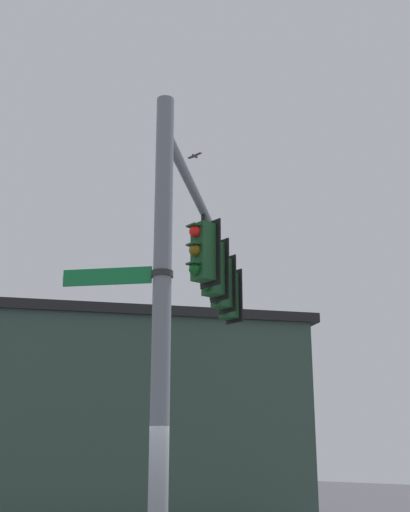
{
  "coord_description": "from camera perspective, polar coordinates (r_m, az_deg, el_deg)",
  "views": [
    {
      "loc": [
        -6.73,
        4.91,
        2.18
      ],
      "look_at": [
        2.19,
        -2.55,
        5.62
      ],
      "focal_mm": 47.04,
      "sensor_mm": 36.0,
      "label": 1
    }
  ],
  "objects": [
    {
      "name": "bird_flying",
      "position": [
        15.74,
        -0.88,
        8.51
      ],
      "size": [
        0.37,
        0.23,
        0.08
      ],
      "color": "#4C4742"
    },
    {
      "name": "traffic_light_mid_inner",
      "position": [
        13.03,
        0.62,
        -1.07
      ],
      "size": [
        0.54,
        0.49,
        1.31
      ],
      "color": "black"
    },
    {
      "name": "traffic_light_arm_end",
      "position": [
        15.25,
        1.95,
        -3.35
      ],
      "size": [
        0.54,
        0.49,
        1.31
      ],
      "color": "black"
    },
    {
      "name": "mast_arm",
      "position": [
        13.1,
        0.56,
        2.4
      ],
      "size": [
        5.52,
        6.37,
        0.16
      ],
      "primitive_type": "cylinder",
      "rotation": [
        0.0,
        1.57,
        5.42
      ],
      "color": "slate"
    },
    {
      "name": "traffic_light_nearest_pole",
      "position": [
        11.93,
        -0.23,
        0.38
      ],
      "size": [
        0.54,
        0.49,
        1.31
      ],
      "color": "black"
    },
    {
      "name": "street_name_sign",
      "position": [
        8.72,
        -6.32,
        -1.66
      ],
      "size": [
        1.16,
        1.03,
        0.22
      ],
      "color": "#147238"
    },
    {
      "name": "storefront_building",
      "position": [
        23.11,
        -10.29,
        -13.58
      ],
      "size": [
        12.87,
        15.74,
        6.46
      ],
      "color": "#33473D",
      "rests_on": "ground"
    },
    {
      "name": "signal_pole",
      "position": [
        8.43,
        -3.77,
        -7.74
      ],
      "size": [
        0.24,
        0.24,
        6.91
      ],
      "primitive_type": "cylinder",
      "color": "slate",
      "rests_on": "ground"
    },
    {
      "name": "traffic_light_mid_outer",
      "position": [
        14.14,
        1.34,
        -2.3
      ],
      "size": [
        0.54,
        0.49,
        1.31
      ],
      "color": "black"
    }
  ]
}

